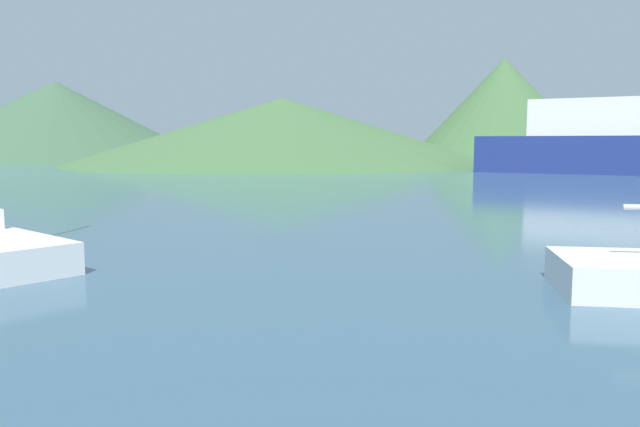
# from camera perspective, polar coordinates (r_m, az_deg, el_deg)

# --- Properties ---
(hill_west) EXTENTS (44.00, 44.00, 11.38)m
(hill_west) POSITION_cam_1_polar(r_m,az_deg,el_deg) (99.51, -22.91, 7.79)
(hill_west) COLOR #38563D
(hill_west) RESTS_ON ground_plane
(hill_central) EXTENTS (51.65, 51.65, 7.96)m
(hill_central) POSITION_cam_1_polar(r_m,az_deg,el_deg) (76.56, -3.45, 7.54)
(hill_central) COLOR #3D6038
(hill_central) RESTS_ON ground_plane
(hill_east) EXTENTS (24.65, 24.65, 13.09)m
(hill_east) POSITION_cam_1_polar(r_m,az_deg,el_deg) (83.03, 16.39, 8.98)
(hill_east) COLOR #3D6038
(hill_east) RESTS_ON ground_plane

